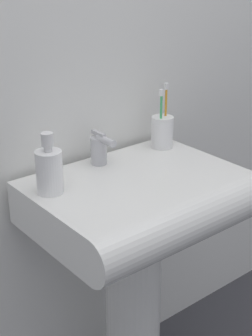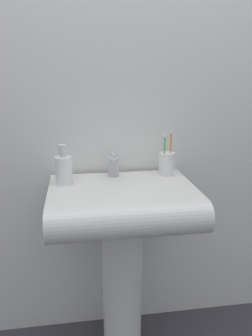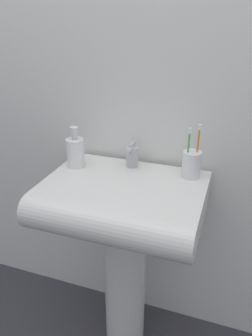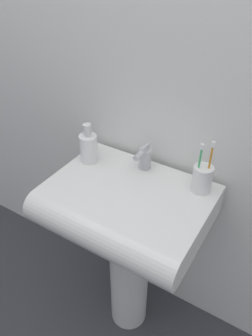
{
  "view_description": "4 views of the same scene",
  "coord_description": "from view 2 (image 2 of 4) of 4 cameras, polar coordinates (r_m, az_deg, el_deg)",
  "views": [
    {
      "loc": [
        -0.84,
        -1.0,
        1.42
      ],
      "look_at": [
        -0.01,
        0.02,
        0.85
      ],
      "focal_mm": 55.0,
      "sensor_mm": 36.0,
      "label": 1
    },
    {
      "loc": [
        -0.17,
        -1.23,
        1.27
      ],
      "look_at": [
        0.01,
        -0.02,
        0.91
      ],
      "focal_mm": 35.0,
      "sensor_mm": 36.0,
      "label": 2
    },
    {
      "loc": [
        0.36,
        -1.0,
        1.38
      ],
      "look_at": [
        0.01,
        -0.02,
        0.89
      ],
      "focal_mm": 35.0,
      "sensor_mm": 36.0,
      "label": 3
    },
    {
      "loc": [
        0.47,
        -0.79,
        1.58
      ],
      "look_at": [
        0.0,
        -0.03,
        0.93
      ],
      "focal_mm": 35.0,
      "sensor_mm": 36.0,
      "label": 4
    }
  ],
  "objects": [
    {
      "name": "wall_back",
      "position": [
        1.48,
        -2.09,
        13.78
      ],
      "size": [
        5.0,
        0.05,
        2.4
      ],
      "primitive_type": "cube",
      "color": "silver",
      "rests_on": "ground"
    },
    {
      "name": "toothbrush_cup",
      "position": [
        1.47,
        7.14,
        0.84
      ],
      "size": [
        0.07,
        0.07,
        0.21
      ],
      "color": "white",
      "rests_on": "sink_basin"
    },
    {
      "name": "faucet",
      "position": [
        1.43,
        -2.19,
        0.42
      ],
      "size": [
        0.05,
        0.1,
        0.1
      ],
      "color": "#B7B7BC",
      "rests_on": "sink_basin"
    },
    {
      "name": "sink_basin",
      "position": [
        1.3,
        -0.43,
        -6.46
      ],
      "size": [
        0.58,
        0.45,
        0.12
      ],
      "color": "white",
      "rests_on": "sink_pedestal"
    },
    {
      "name": "sink_pedestal",
      "position": [
        1.55,
        -0.66,
        -19.97
      ],
      "size": [
        0.17,
        0.17,
        0.7
      ],
      "primitive_type": "cylinder",
      "color": "white",
      "rests_on": "ground"
    },
    {
      "name": "soap_bottle",
      "position": [
        1.35,
        -10.83,
        -0.18
      ],
      "size": [
        0.07,
        0.07,
        0.16
      ],
      "color": "white",
      "rests_on": "sink_basin"
    }
  ]
}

